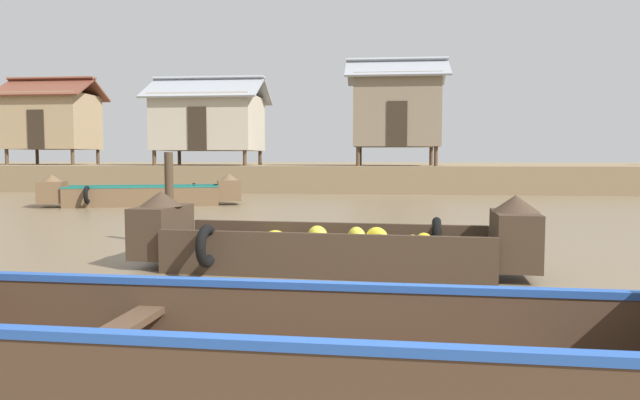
# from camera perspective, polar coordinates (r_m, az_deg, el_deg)

# --- Properties ---
(ground_plane) EXTENTS (300.00, 300.00, 0.00)m
(ground_plane) POSITION_cam_1_polar(r_m,az_deg,el_deg) (13.78, 4.76, -1.80)
(ground_plane) COLOR #726047
(riverbank_strip) EXTENTS (160.00, 20.00, 1.09)m
(riverbank_strip) POSITION_cam_1_polar(r_m,az_deg,el_deg) (32.74, 5.44, 2.59)
(riverbank_strip) COLOR #7F6B4C
(riverbank_strip) RESTS_ON ground
(banana_boat) EXTENTS (5.10, 1.68, 0.98)m
(banana_boat) POSITION_cam_1_polar(r_m,az_deg,el_deg) (7.38, 1.05, -4.35)
(banana_boat) COLOR #3D2D21
(banana_boat) RESTS_ON ground
(viewer_boat) EXTENTS (6.02, 1.55, 0.92)m
(viewer_boat) POSITION_cam_1_polar(r_m,az_deg,el_deg) (3.57, -4.95, -14.21)
(viewer_boat) COLOR #473323
(viewer_boat) RESTS_ON ground
(cargo_boat_upstream) EXTENTS (5.76, 2.63, 0.94)m
(cargo_boat_upstream) POSITION_cam_1_polar(r_m,az_deg,el_deg) (18.15, -16.88, 0.52)
(cargo_boat_upstream) COLOR brown
(cargo_boat_upstream) RESTS_ON ground
(stilt_house_left) EXTENTS (4.35, 3.33, 4.20)m
(stilt_house_left) POSITION_cam_1_polar(r_m,az_deg,el_deg) (31.32, -24.64, 7.08)
(stilt_house_left) COLOR #4C3826
(stilt_house_left) RESTS_ON riverbank_strip
(stilt_house_mid_left) EXTENTS (5.03, 4.01, 3.94)m
(stilt_house_mid_left) POSITION_cam_1_polar(r_m,az_deg,el_deg) (26.76, -10.75, 7.51)
(stilt_house_mid_left) COLOR #4C3826
(stilt_house_mid_left) RESTS_ON riverbank_strip
(stilt_house_mid_right) EXTENTS (4.23, 3.08, 4.50)m
(stilt_house_mid_right) POSITION_cam_1_polar(r_m,az_deg,el_deg) (25.03, 7.47, 8.73)
(stilt_house_mid_right) COLOR #4C3826
(stilt_house_mid_right) RESTS_ON riverbank_strip
(mooring_post) EXTENTS (0.14, 0.14, 1.51)m
(mooring_post) POSITION_cam_1_polar(r_m,az_deg,el_deg) (9.85, -14.50, 0.14)
(mooring_post) COLOR #423323
(mooring_post) RESTS_ON ground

